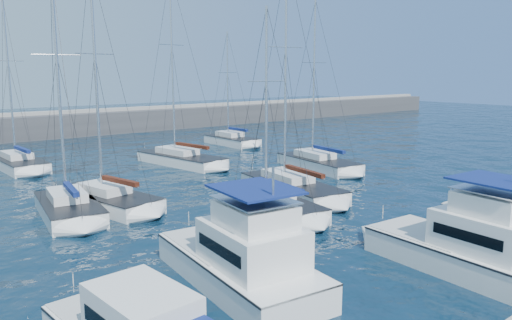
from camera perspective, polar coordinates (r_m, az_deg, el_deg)
ground at (r=27.44m, az=11.13°, el=-8.46°), size 220.00×220.00×0.00m
breakwater at (r=71.91m, az=-22.29°, el=3.30°), size 160.00×6.00×4.45m
motor_yacht_port_inner at (r=20.55m, az=-1.43°, el=-11.36°), size 4.45×9.10×4.69m
motor_yacht_stbd_inner at (r=23.90m, az=23.39°, el=-9.09°), size 4.02×8.46×4.69m
motor_yacht_stbd_outer at (r=30.24m, az=26.61°, el=-5.76°), size 2.98×5.78×3.20m
sailboat_mid_a at (r=32.24m, az=-20.61°, el=-5.12°), size 4.12×7.75×15.39m
sailboat_mid_b at (r=33.38m, az=-16.45°, el=-4.37°), size 4.59×8.00×15.58m
sailboat_mid_c at (r=30.97m, az=1.88°, el=-5.14°), size 3.97×8.14×12.81m
sailboat_mid_d at (r=35.58m, az=4.05°, el=-3.10°), size 4.41×9.55×16.54m
sailboat_mid_e at (r=45.18m, az=7.09°, el=-0.33°), size 4.14×9.11×15.07m
sailboat_back_a at (r=49.34m, az=-25.47°, el=-0.35°), size 3.39×8.18×15.30m
sailboat_back_b at (r=47.35m, az=-8.55°, el=0.14°), size 4.70×9.99×17.78m
sailboat_back_c at (r=59.55m, az=-2.79°, el=2.26°), size 3.20×7.49×13.54m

